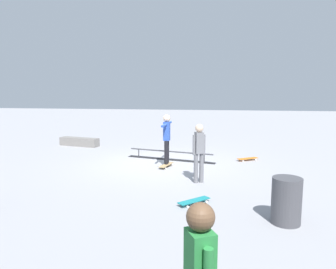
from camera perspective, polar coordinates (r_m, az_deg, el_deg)
ground_plane at (r=10.88m, az=-0.92°, el=-5.31°), size 60.00×60.00×0.00m
grind_rail at (r=11.45m, az=0.39°, el=-3.90°), size 3.32×0.97×0.33m
skate_ledge at (r=14.84m, az=-15.77°, el=-1.29°), size 1.93×0.82×0.37m
skater_main at (r=10.35m, az=-0.24°, el=-0.36°), size 0.24×1.39×1.72m
skateboard_main at (r=10.39m, az=-0.33°, el=-5.54°), size 0.41×0.82×0.09m
bystander_grey_shirt at (r=8.55m, az=5.63°, el=-2.78°), size 0.36×0.26×1.62m
loose_skateboard_teal at (r=7.17m, az=4.74°, el=-11.88°), size 0.71×0.70×0.09m
loose_skateboard_orange at (r=11.69m, az=14.24°, el=-4.25°), size 0.79×0.59×0.09m
trash_bin at (r=6.46m, az=20.66°, el=-11.16°), size 0.55×0.55×0.89m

